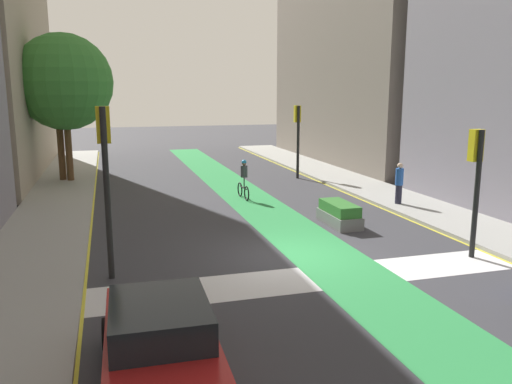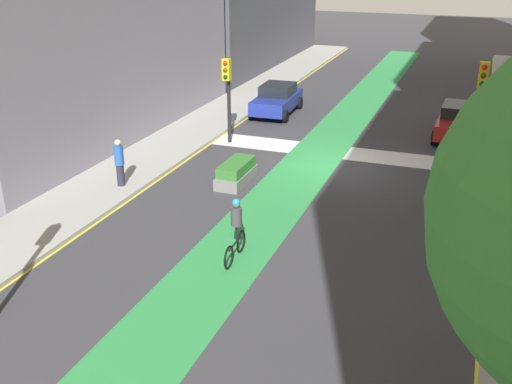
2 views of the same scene
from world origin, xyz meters
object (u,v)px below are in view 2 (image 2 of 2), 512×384
traffic_signal_near_left (480,99)px  car_red_left_near (459,121)px  traffic_signal_near_right (228,84)px  median_planter (236,173)px  car_blue_right_near (277,99)px  cyclist_in_lane (236,228)px  pedestrian_sidewalk_right_a (119,162)px

traffic_signal_near_left → car_red_left_near: bearing=-82.4°
traffic_signal_near_right → median_planter: (-2.22, 4.52, -2.31)m
traffic_signal_near_right → car_red_left_near: traffic_signal_near_right is taller
traffic_signal_near_left → car_blue_right_near: traffic_signal_near_left is taller
car_red_left_near → cyclist_in_lane: size_ratio=2.29×
car_blue_right_near → traffic_signal_near_left: bearing=146.1°
car_blue_right_near → cyclist_in_lane: bearing=104.4°
traffic_signal_near_left → cyclist_in_lane: 11.02m
traffic_signal_near_left → pedestrian_sidewalk_right_a: bearing=24.2°
pedestrian_sidewalk_right_a → car_blue_right_near: bearing=-99.2°
car_blue_right_near → median_planter: (-1.79, 10.16, -0.40)m
pedestrian_sidewalk_right_a → median_planter: bearing=-151.2°
traffic_signal_near_left → cyclist_in_lane: (6.07, 8.92, -2.23)m
car_blue_right_near → traffic_signal_near_right: bearing=85.6°
cyclist_in_lane → pedestrian_sidewalk_right_a: pedestrian_sidewalk_right_a is taller
car_blue_right_near → pedestrian_sidewalk_right_a: (1.99, 12.24, 0.26)m
car_red_left_near → pedestrian_sidewalk_right_a: bearing=44.4°
pedestrian_sidewalk_right_a → cyclist_in_lane: bearing=150.0°
cyclist_in_lane → car_red_left_near: bearing=-110.0°
traffic_signal_near_left → median_planter: bearing=22.0°
cyclist_in_lane → pedestrian_sidewalk_right_a: (6.03, -3.49, 0.09)m
car_blue_right_near → median_planter: size_ratio=1.92×
traffic_signal_near_right → cyclist_in_lane: 11.17m
car_blue_right_near → median_planter: car_blue_right_near is taller
traffic_signal_near_right → traffic_signal_near_left: size_ratio=0.84×
car_red_left_near → cyclist_in_lane: 15.53m
traffic_signal_near_right → car_blue_right_near: 5.97m
car_blue_right_near → median_planter: 10.32m
traffic_signal_near_right → traffic_signal_near_left: 10.62m
car_red_left_near → median_planter: (7.57, 9.03, -0.40)m
car_red_left_near → traffic_signal_near_left: bearing=97.6°
traffic_signal_near_left → traffic_signal_near_right: bearing=-6.3°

